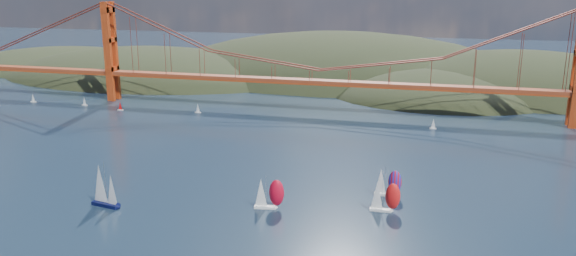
# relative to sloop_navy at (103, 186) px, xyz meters

# --- Properties ---
(headlands) EXTENTS (725.00, 225.00, 96.00)m
(headlands) POSITION_rel_sloop_navy_xyz_m (82.32, 238.74, -18.81)
(headlands) COLOR black
(headlands) RESTS_ON ground
(bridge) EXTENTS (552.00, 12.00, 55.00)m
(bridge) POSITION_rel_sloop_navy_xyz_m (35.63, 140.45, 25.88)
(bridge) COLOR #93391B
(bridge) RESTS_ON ground
(sloop_navy) EXTENTS (9.61, 5.99, 14.40)m
(sloop_navy) POSITION_rel_sloop_navy_xyz_m (0.00, 0.00, 0.00)
(sloop_navy) COLOR black
(sloop_navy) RESTS_ON ground
(racer_0) EXTENTS (9.23, 4.46, 10.40)m
(racer_0) POSITION_rel_sloop_navy_xyz_m (48.49, 10.76, -1.44)
(racer_0) COLOR white
(racer_0) RESTS_ON ground
(racer_1) EXTENTS (8.84, 3.65, 10.13)m
(racer_1) POSITION_rel_sloop_navy_xyz_m (82.13, 17.36, -1.57)
(racer_1) COLOR white
(racer_1) RESTS_ON ground
(racer_rwb) EXTENTS (8.44, 3.45, 9.69)m
(racer_rwb) POSITION_rel_sloop_navy_xyz_m (81.85, 30.31, -1.78)
(racer_rwb) COLOR white
(racer_rwb) RESTS_ON ground
(distant_boat_0) EXTENTS (3.00, 2.00, 4.70)m
(distant_boat_0) POSITION_rel_sloop_navy_xyz_m (-123.32, 123.02, -3.95)
(distant_boat_0) COLOR silver
(distant_boat_0) RESTS_ON ground
(distant_boat_1) EXTENTS (3.00, 2.00, 4.70)m
(distant_boat_1) POSITION_rel_sloop_navy_xyz_m (-90.10, 122.57, -3.95)
(distant_boat_1) COLOR silver
(distant_boat_1) RESTS_ON ground
(distant_boat_2) EXTENTS (3.00, 2.00, 4.70)m
(distant_boat_2) POSITION_rel_sloop_navy_xyz_m (-64.73, 116.75, -3.95)
(distant_boat_2) COLOR silver
(distant_boat_2) RESTS_ON ground
(distant_boat_3) EXTENTS (3.00, 2.00, 4.70)m
(distant_boat_3) POSITION_rel_sloop_navy_xyz_m (-22.92, 121.90, -3.95)
(distant_boat_3) COLOR silver
(distant_boat_3) RESTS_ON ground
(distant_boat_8) EXTENTS (3.00, 2.00, 4.70)m
(distant_boat_8) POSITION_rel_sloop_navy_xyz_m (94.93, 119.37, -3.95)
(distant_boat_8) COLOR silver
(distant_boat_8) RESTS_ON ground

